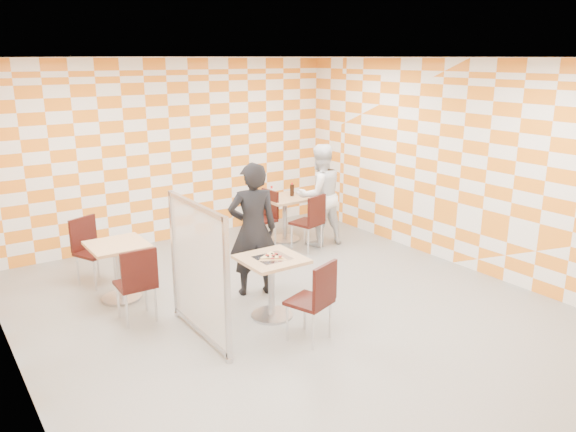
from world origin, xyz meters
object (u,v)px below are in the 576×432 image
Objects in this scene: chair_main_front at (316,296)px; chair_empty_near at (137,279)px; chair_empty_far at (90,245)px; partition at (198,271)px; soda_bottle at (292,190)px; main_table at (272,277)px; man_dark at (253,230)px; empty_table at (119,262)px; chair_second_side at (265,214)px; chair_second_front at (311,218)px; man_white at (320,195)px; sport_bottle at (272,193)px; second_table at (285,211)px.

chair_main_front is 2.09m from chair_empty_near.
chair_empty_near is 1.00× the size of chair_empty_far.
partition is 6.74× the size of soda_bottle.
main_table is 0.84m from man_dark.
chair_main_front is 1.29m from partition.
chair_second_side is at bearing 16.19° from empty_table.
chair_second_side and chair_empty_far have the same top height.
empty_table is 0.81× the size of chair_second_front.
man_white reaches higher than empty_table.
chair_empty_far is (-1.47, 2.28, 0.04)m from main_table.
chair_empty_near is (-1.42, 1.53, 0.00)m from chair_main_front.
chair_empty_far is (-2.82, -0.02, 0.00)m from chair_second_side.
chair_empty_near is at bearing -149.99° from chair_second_side.
chair_second_front is 0.49m from man_white.
man_dark is at bearing -136.93° from soda_bottle.
chair_second_side is 4.62× the size of sport_bottle.
partition is (-0.93, 0.00, 0.28)m from main_table.
chair_second_side is 0.94m from man_white.
man_dark reaches higher than man_white.
partition is at bearing -76.61° from chair_empty_far.
empty_table is 1.60m from partition.
man_white is (2.13, 1.87, 0.33)m from main_table.
soda_bottle is at bearing -14.58° from sport_bottle.
chair_empty_far is at bearing -178.79° from soda_bottle.
second_table is 0.43m from chair_second_side.
partition is (-2.74, -1.65, 0.25)m from chair_second_front.
man_white is at bearing 41.17° from main_table.
empty_table is at bearing -8.62° from man_dark.
chair_second_front and chair_second_side have the same top height.
chair_second_side reaches higher than empty_table.
empty_table is 0.48× the size of partition.
chair_empty_near is at bearing -152.74° from second_table.
chair_main_front is 0.53× the size of man_dark.
chair_main_front is 0.55× the size of man_white.
man_white is (3.46, 0.34, 0.33)m from empty_table.
man_white reaches higher than chair_second_side.
man_dark is at bearing 38.22° from man_white.
man_dark is (1.51, -0.79, 0.36)m from empty_table.
second_table is (1.77, 2.35, 0.00)m from main_table.
chair_main_front is 4.02× the size of soda_bottle.
chair_empty_far is 3.64m from man_white.
chair_second_front is at bearing -87.01° from second_table.
sport_bottle reaches higher than chair_main_front.
second_table is 0.81× the size of chair_main_front.
chair_empty_near is at bearing 132.90° from chair_main_front.
second_table is at bearing -25.62° from sport_bottle.
main_table is 1.55m from chair_empty_near.
man_dark is at bearing -0.11° from chair_empty_near.
main_table is 0.81× the size of chair_empty_far.
man_white reaches higher than soda_bottle.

